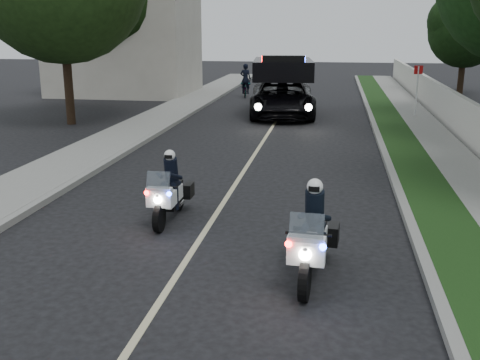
{
  "coord_description": "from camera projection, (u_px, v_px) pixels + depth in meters",
  "views": [
    {
      "loc": [
        2.45,
        -7.14,
        3.99
      ],
      "look_at": [
        0.65,
        3.71,
        1.0
      ],
      "focal_mm": 42.5,
      "sensor_mm": 36.0,
      "label": 1
    }
  ],
  "objects": [
    {
      "name": "curb_right",
      "position": [
        387.0,
        161.0,
        17.08
      ],
      "size": [
        0.2,
        60.0,
        0.15
      ],
      "primitive_type": "cube",
      "color": "gray",
      "rests_on": "ground"
    },
    {
      "name": "grass_verge",
      "position": [
        411.0,
        161.0,
        16.97
      ],
      "size": [
        1.2,
        60.0,
        0.16
      ],
      "primitive_type": "cube",
      "color": "#193814",
      "rests_on": "ground"
    },
    {
      "name": "lane_marking",
      "position": [
        252.0,
        158.0,
        17.75
      ],
      "size": [
        0.12,
        50.0,
        0.01
      ],
      "primitive_type": "cube",
      "color": "#BFB78C",
      "rests_on": "ground"
    },
    {
      "name": "police_suv",
      "position": [
        282.0,
        116.0,
        26.16
      ],
      "size": [
        3.43,
        6.36,
        2.97
      ],
      "primitive_type": "imported",
      "rotation": [
        0.0,
        0.0,
        0.1
      ],
      "color": "black",
      "rests_on": "ground"
    },
    {
      "name": "tree_right_e",
      "position": [
        459.0,
        94.0,
        34.35
      ],
      "size": [
        5.67,
        5.67,
        7.26
      ],
      "primitive_type": null,
      "rotation": [
        0.0,
        0.0,
        -0.39
      ],
      "color": "black",
      "rests_on": "ground"
    },
    {
      "name": "police_moto_left",
      "position": [
        170.0,
        220.0,
        12.1
      ],
      "size": [
        0.62,
        1.77,
        1.5
      ],
      "primitive_type": null,
      "rotation": [
        0.0,
        0.0,
        0.0
      ],
      "color": "white",
      "rests_on": "ground"
    },
    {
      "name": "tree_left_near",
      "position": [
        72.0,
        124.0,
        23.92
      ],
      "size": [
        7.47,
        7.47,
        11.45
      ],
      "primitive_type": null,
      "rotation": [
        0.0,
        0.0,
        0.09
      ],
      "color": "#1F3B13",
      "rests_on": "ground"
    },
    {
      "name": "ground",
      "position": [
        154.0,
        311.0,
        8.23
      ],
      "size": [
        120.0,
        120.0,
        0.0
      ],
      "primitive_type": "plane",
      "color": "black",
      "rests_on": "ground"
    },
    {
      "name": "sign_post",
      "position": [
        414.0,
        119.0,
        25.12
      ],
      "size": [
        0.39,
        0.39,
        2.42
      ],
      "primitive_type": null,
      "rotation": [
        0.0,
        0.0,
        0.04
      ],
      "color": "#B92B0D",
      "rests_on": "ground"
    },
    {
      "name": "sidewalk_right",
      "position": [
        456.0,
        163.0,
        16.76
      ],
      "size": [
        1.4,
        60.0,
        0.16
      ],
      "primitive_type": "cube",
      "color": "gray",
      "rests_on": "ground"
    },
    {
      "name": "sidewalk_left",
      "position": [
        95.0,
        150.0,
        18.55
      ],
      "size": [
        2.0,
        60.0,
        0.16
      ],
      "primitive_type": "cube",
      "color": "gray",
      "rests_on": "ground"
    },
    {
      "name": "bicycle",
      "position": [
        245.0,
        97.0,
        32.99
      ],
      "size": [
        0.79,
        1.71,
        0.86
      ],
      "primitive_type": "imported",
      "rotation": [
        0.0,
        0.0,
        0.13
      ],
      "color": "black",
      "rests_on": "ground"
    },
    {
      "name": "police_moto_right",
      "position": [
        311.0,
        277.0,
        9.31
      ],
      "size": [
        0.83,
        1.99,
        1.65
      ],
      "primitive_type": null,
      "rotation": [
        0.0,
        0.0,
        -0.08
      ],
      "color": "white",
      "rests_on": "ground"
    },
    {
      "name": "cyclist",
      "position": [
        245.0,
        97.0,
        32.99
      ],
      "size": [
        0.66,
        0.48,
        1.71
      ],
      "primitive_type": "imported",
      "rotation": [
        0.0,
        0.0,
        3.02
      ],
      "color": "black",
      "rests_on": "ground"
    },
    {
      "name": "building_far",
      "position": [
        124.0,
        35.0,
        33.64
      ],
      "size": [
        8.0,
        6.0,
        7.0
      ],
      "primitive_type": "cube",
      "color": "#A8A396",
      "rests_on": "ground"
    },
    {
      "name": "tree_left_far",
      "position": [
        129.0,
        96.0,
        33.71
      ],
      "size": [
        6.35,
        6.35,
        10.25
      ],
      "primitive_type": null,
      "rotation": [
        0.0,
        0.0,
        -0.03
      ],
      "color": "black",
      "rests_on": "ground"
    },
    {
      "name": "curb_left",
      "position": [
        127.0,
        151.0,
        18.37
      ],
      "size": [
        0.2,
        60.0,
        0.15
      ],
      "primitive_type": "cube",
      "color": "gray",
      "rests_on": "ground"
    }
  ]
}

